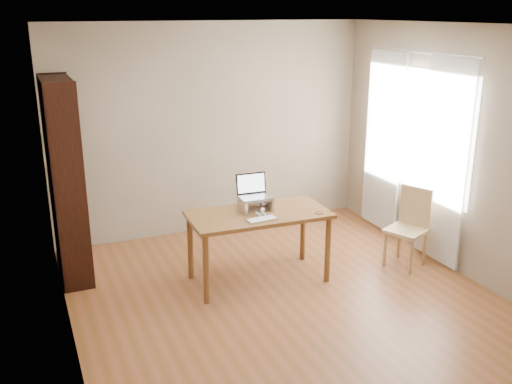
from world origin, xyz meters
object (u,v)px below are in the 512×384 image
object	(u,v)px
desk	(259,221)
keyboard	(262,219)
chair	(412,225)
laptop	(253,191)
bookshelf	(66,180)
cat	(253,204)

from	to	relation	value
desk	keyboard	xyz separation A→B (m)	(-0.06, -0.22, 0.10)
chair	desk	bearing A→B (deg)	144.81
desk	laptop	bearing A→B (deg)	92.21
bookshelf	chair	world-z (taller)	bookshelf
laptop	cat	world-z (taller)	laptop
cat	desk	bearing A→B (deg)	-84.91
keyboard	cat	distance (m)	0.34
chair	laptop	bearing A→B (deg)	140.41
desk	cat	distance (m)	0.19
bookshelf	cat	bearing A→B (deg)	-24.70
bookshelf	keyboard	bearing A→B (deg)	-33.66
bookshelf	desk	bearing A→B (deg)	-27.41
cat	laptop	bearing A→B (deg)	54.67
laptop	cat	size ratio (longest dim) A/B	0.70
desk	keyboard	distance (m)	0.25
laptop	cat	distance (m)	0.13
desk	laptop	world-z (taller)	laptop
bookshelf	laptop	distance (m)	1.93
bookshelf	chair	bearing A→B (deg)	-19.72
laptop	cat	xyz separation A→B (m)	(-0.02, -0.03, -0.13)
cat	chair	bearing A→B (deg)	-17.63
cat	chair	distance (m)	1.79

